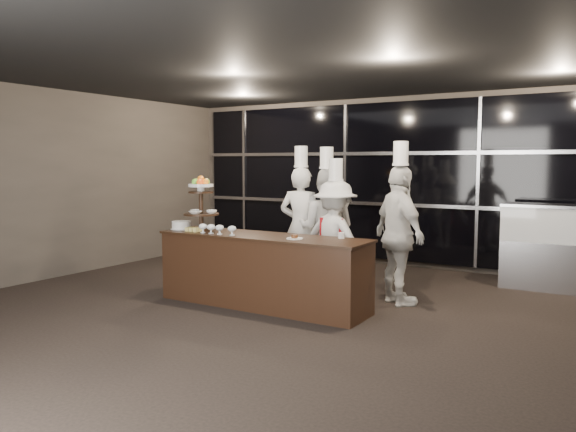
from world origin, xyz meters
The scene contains 14 objects.
room centered at (0.00, 0.00, 1.50)m, with size 10.00×10.00×10.00m.
window_wall centered at (0.00, 4.94, 1.50)m, with size 8.60×0.10×2.80m.
buffet_counter centered at (-0.65, 1.33, 0.47)m, with size 2.84×0.74×0.92m.
display_stand centered at (-1.65, 1.33, 1.34)m, with size 0.48×0.48×0.74m.
compotes centered at (-1.22, 1.11, 1.00)m, with size 0.59×0.11×0.12m.
layer_cake centered at (-1.97, 1.28, 0.97)m, with size 0.30×0.30×0.11m.
pastry_squares centered at (-1.65, 1.17, 0.95)m, with size 0.20×0.13×0.05m.
small_plate centered at (-0.11, 1.23, 0.94)m, with size 0.20×0.20×0.05m.
chef_cup centered at (0.34, 1.58, 0.96)m, with size 0.08×0.08×0.07m, color white.
display_case centered at (2.39, 4.30, 0.69)m, with size 1.35×0.59×1.24m.
chef_a centered at (-0.80, 2.58, 0.91)m, with size 0.72×0.54×2.08m.
chef_b centered at (-0.39, 2.59, 0.89)m, with size 0.96×0.81×2.06m.
chef_c centered at (-0.09, 2.29, 0.81)m, with size 1.13×0.79×1.90m.
chef_d centered at (0.81, 2.32, 0.92)m, with size 1.10×1.02×2.11m.
Camera 1 is at (3.30, -4.55, 1.84)m, focal length 35.00 mm.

